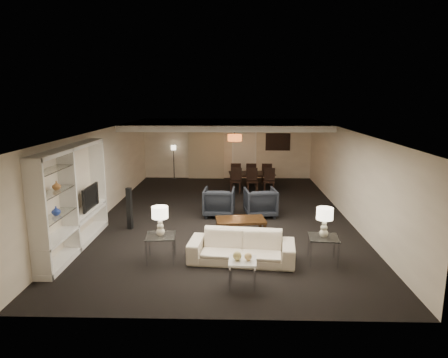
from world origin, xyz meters
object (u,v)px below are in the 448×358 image
Objects in this scene: vase_amber at (56,186)px; floor_lamp at (174,162)px; vase_blue at (56,211)px; chair_nm at (252,181)px; table_lamp_right at (324,223)px; television at (86,197)px; side_table_left at (161,248)px; chair_fr at (266,174)px; coffee_table at (240,227)px; side_table_right at (323,250)px; marble_table at (243,273)px; chair_nr at (269,181)px; sofa at (242,247)px; chair_nl at (236,181)px; chair_fl at (236,174)px; armchair_right at (260,202)px; chair_fm at (251,174)px; table_lamp_left at (160,221)px; armchair_left at (219,202)px; floor_speaker at (129,208)px; pendant_light at (235,138)px; dining_table at (252,181)px.

vase_amber reaches higher than floor_lamp.
chair_nm is (4.26, 6.36, -0.71)m from vase_blue.
television reaches higher than table_lamp_right.
side_table_left is 0.69× the size of chair_fr.
side_table_right is at bearing -43.26° from coffee_table.
vase_amber is at bearing 165.38° from marble_table.
side_table_left is at bearing -106.79° from chair_nr.
sofa is 2.50× the size of chair_nl.
sofa is 7.43m from chair_fl.
side_table_left is at bearing 47.71° from armchair_right.
chair_fm is at bearing -34.82° from television.
table_lamp_left is 0.71× the size of chair_fm.
chair_fl reaches higher than armchair_left.
floor_speaker is at bearing 68.13° from vase_amber.
coffee_table is 1.37× the size of chair_fl.
armchair_right is 1.02× the size of chair_nm.
marble_table is at bearing -147.09° from side_table_right.
floor_lamp reaches higher than chair_fr.
armchair_left reaches higher than coffee_table.
table_lamp_left is at bearing 180.00° from side_table_right.
chair_nr and chair_fm have the same top height.
floor_lamp is at bearing 140.48° from chair_nm.
floor_speaker is at bearing -120.22° from pendant_light.
vase_amber reaches higher than dining_table.
table_lamp_left reaches higher than chair_fr.
chair_fr is at bearing 69.40° from side_table_left.
armchair_left is at bearing -114.42° from chair_nm.
dining_table is (1.09, 3.48, -0.11)m from armchair_left.
table_lamp_right is at bearing 6.21° from sofa.
chair_fr reaches higher than side_table_right.
pendant_light is 0.37× the size of floor_lamp.
chair_nm is at bearing 113.20° from chair_fl.
pendant_light is 0.43× the size of coffee_table.
chair_fm and chair_fr have the same top height.
dining_table is 1.92× the size of chair_nl.
floor_speaker reaches higher than side_table_left.
chair_fm is at bearing 99.25° from table_lamp_right.
armchair_left is at bearing 81.64° from chair_fl.
side_table_right is at bearing -84.34° from dining_table.
vase_amber is at bearing -178.77° from side_table_right.
marble_table is 4.53m from television.
floor_speaker is 5.82m from dining_table.
armchair_left is at bearing 124.88° from table_lamp_right.
chair_nm is (-0.11, 2.83, 0.03)m from armchair_right.
side_table_left is 0.69× the size of chair_nm.
armchair_right is at bearing -91.11° from chair_nm.
television is 0.69× the size of floor_lamp.
chair_fl is (-1.81, 7.43, 0.16)m from side_table_right.
chair_nm is at bearing 70.32° from table_lamp_left.
floor_speaker reaches higher than chair_fm.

